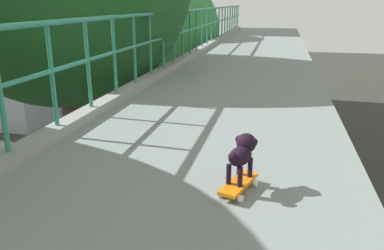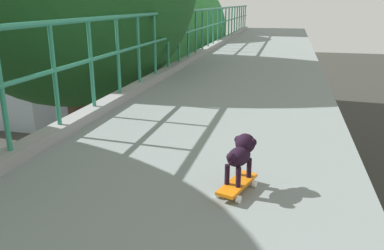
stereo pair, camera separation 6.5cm
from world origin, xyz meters
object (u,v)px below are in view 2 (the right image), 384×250
Objects in this scene: car_silver_fifth at (82,203)px; toy_skateboard at (237,185)px; car_yellow_cab_sixth at (56,156)px; city_bus at (166,72)px; small_dog at (241,152)px.

car_silver_fifth is 11.36m from toy_skateboard.
car_yellow_cab_sixth is 0.36× the size of city_bus.
city_bus reaches higher than car_silver_fifth.
car_silver_fifth is at bearing 127.66° from small_dog.
toy_skateboard is (6.12, -8.01, 5.22)m from car_silver_fifth.
small_dog is (6.13, -7.94, 5.45)m from car_silver_fifth.
toy_skateboard is 1.26× the size of small_dog.
small_dog reaches higher than car_yellow_cab_sixth.
car_silver_fifth is 0.35× the size of city_bus.
city_bus is 33.04× the size of small_dog.
toy_skateboard is 0.23m from small_dog.
car_silver_fifth is at bearing -80.72° from city_bus.
small_dog is (9.39, -27.89, 4.44)m from city_bus.
car_yellow_cab_sixth is at bearing 132.27° from car_silver_fifth.
car_yellow_cab_sixth is at bearing 128.97° from toy_skateboard.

